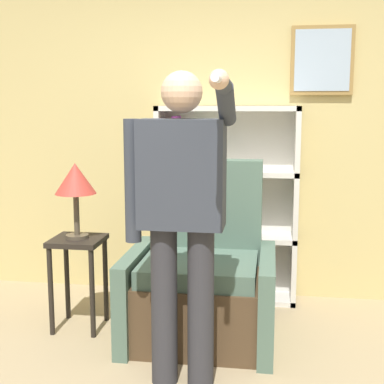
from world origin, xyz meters
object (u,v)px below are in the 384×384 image
Objects in this scene: bookcase at (214,207)px; table_lamp at (75,181)px; person_standing at (181,209)px; side_table at (78,259)px; armchair at (201,283)px.

table_lamp is at bearing -139.51° from bookcase.
bookcase is 0.89× the size of person_standing.
side_table is 0.56m from table_lamp.
table_lamp is (-0.89, -0.76, 0.30)m from bookcase.
bookcase is at bearing 89.75° from armchair.
armchair is 0.68× the size of person_standing.
armchair is 0.94m from person_standing.
person_standing is (-0.03, -1.43, 0.26)m from bookcase.
armchair is 2.27× the size of table_lamp.
armchair is 1.82× the size of side_table.
bookcase is 1.21m from table_lamp.
armchair is at bearing -90.25° from bookcase.
person_standing reaches higher than bookcase.
person_standing is at bearing -91.09° from bookcase.
person_standing is 1.21m from side_table.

